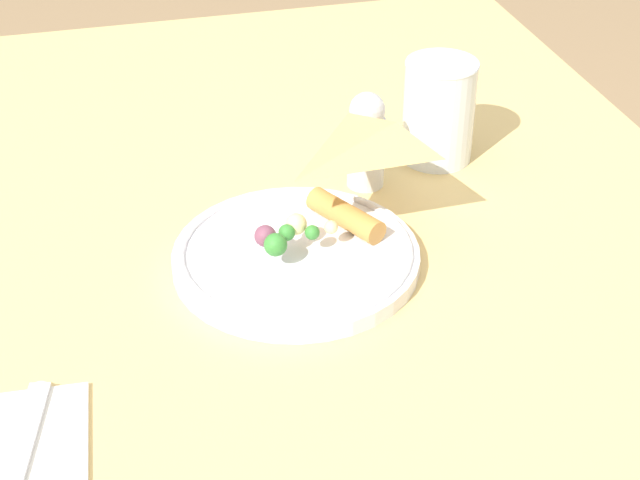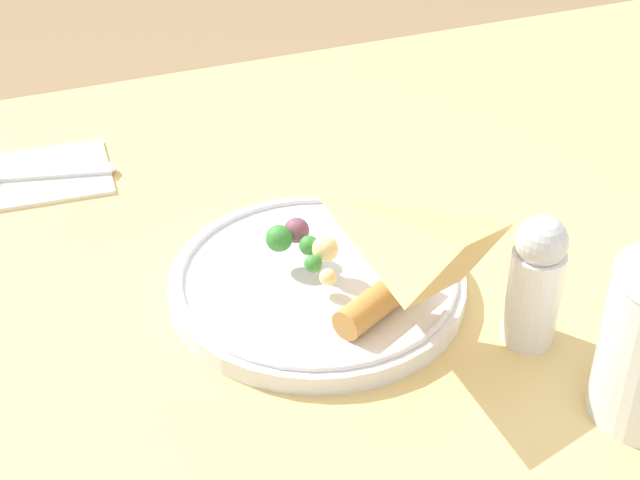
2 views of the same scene
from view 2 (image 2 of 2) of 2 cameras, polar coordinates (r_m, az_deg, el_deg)
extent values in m
cube|color=#DBB770|center=(0.79, 3.03, -3.83)|extent=(1.22, 0.89, 0.03)
cube|color=#382D23|center=(1.53, 16.08, -1.13)|extent=(0.06, 0.06, 0.72)
cylinder|color=white|center=(0.78, -0.17, -2.61)|extent=(0.23, 0.23, 0.02)
torus|color=white|center=(0.77, -0.17, -2.05)|extent=(0.22, 0.22, 0.01)
pyramid|color=#E0B266|center=(0.77, -0.27, -1.49)|extent=(0.14, 0.16, 0.02)
cylinder|color=#C68942|center=(0.73, 3.64, -3.40)|extent=(0.09, 0.06, 0.02)
sphere|color=#EFDB93|center=(0.76, 0.31, -0.53)|extent=(0.02, 0.02, 0.02)
sphere|color=#EFDB93|center=(0.73, 0.46, -2.17)|extent=(0.01, 0.01, 0.01)
sphere|color=#388433|center=(0.74, -0.34, -1.50)|extent=(0.01, 0.01, 0.01)
sphere|color=#388433|center=(0.77, -2.40, 0.09)|extent=(0.02, 0.02, 0.02)
sphere|color=#388433|center=(0.76, -0.65, -0.32)|extent=(0.02, 0.02, 0.02)
sphere|color=#7A4256|center=(0.78, -1.37, 0.56)|extent=(0.02, 0.02, 0.02)
cube|color=white|center=(0.96, -17.02, 3.44)|extent=(0.17, 0.11, 0.00)
cube|color=silver|center=(0.95, -15.15, 3.82)|extent=(0.11, 0.04, 0.00)
ellipsoid|color=silver|center=(0.95, -12.35, 4.07)|extent=(0.02, 0.02, 0.00)
cylinder|color=silver|center=(0.73, 12.29, -3.27)|extent=(0.04, 0.04, 0.08)
sphere|color=silver|center=(0.70, 12.79, -0.09)|extent=(0.04, 0.04, 0.04)
camera|label=1|loc=(0.91, -63.21, 22.11)|focal=55.00mm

